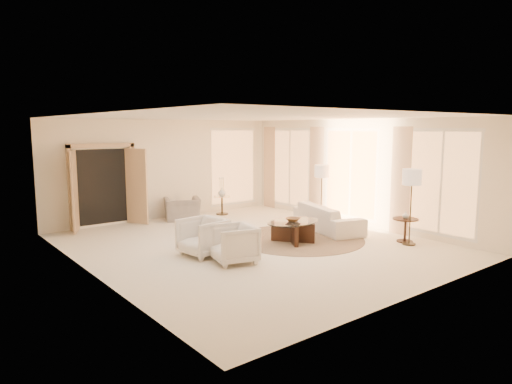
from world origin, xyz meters
TOP-DOWN VIEW (x-y plane):
  - room at (0.00, 0.00)m, footprint 7.04×8.04m
  - windows_right at (3.45, 0.10)m, footprint 0.10×6.40m
  - window_back_corner at (2.30, 3.95)m, footprint 1.70×0.10m
  - curtains_right at (3.40, 1.00)m, footprint 0.06×5.20m
  - french_doors at (-1.90, 3.82)m, footprint 1.95×0.66m
  - area_rug at (1.16, -0.25)m, footprint 3.99×3.99m
  - sofa at (2.39, -0.01)m, footprint 1.48×2.37m
  - armchair_left at (-1.31, -0.03)m, footprint 0.86×0.90m
  - armchair_right at (-1.11, -0.83)m, footprint 0.91×0.94m
  - accent_chair at (0.13, 3.40)m, footprint 1.12×0.94m
  - coffee_table at (0.84, -0.39)m, footprint 1.36×1.36m
  - end_table at (2.86, -1.93)m, footprint 0.57×0.57m
  - side_table at (1.48, 3.40)m, footprint 0.48×0.48m
  - floor_lamp_near at (2.90, 0.71)m, footprint 0.38×0.38m
  - floor_lamp_far at (2.71, -2.14)m, footprint 0.41×0.41m
  - bowl at (0.84, -0.39)m, footprint 0.42×0.42m
  - end_vase at (2.86, -1.93)m, footprint 0.19×0.19m
  - side_vase at (1.48, 3.40)m, footprint 0.29×0.29m

SIDE VIEW (x-z plane):
  - area_rug at x=1.16m, z-range 0.00..0.01m
  - coffee_table at x=0.84m, z-range 0.06..0.55m
  - sofa at x=2.39m, z-range 0.00..0.65m
  - side_table at x=1.48m, z-range 0.06..0.61m
  - end_table at x=2.86m, z-range 0.10..0.64m
  - armchair_right at x=-1.11m, z-range 0.00..0.81m
  - accent_chair at x=0.13m, z-range 0.00..0.84m
  - armchair_left at x=-1.31m, z-range 0.00..0.84m
  - bowl at x=0.84m, z-range 0.48..0.56m
  - end_vase at x=2.86m, z-range 0.54..0.70m
  - side_vase at x=1.48m, z-range 0.55..0.80m
  - french_doors at x=-1.90m, z-range -0.01..2.15m
  - curtains_right at x=3.40m, z-range 0.00..2.60m
  - floor_lamp_near at x=2.90m, z-range 0.55..2.14m
  - windows_right at x=3.45m, z-range 0.15..2.55m
  - window_back_corner at x=2.30m, z-range 0.15..2.55m
  - room at x=0.00m, z-range -0.02..2.81m
  - floor_lamp_far at x=2.71m, z-range 0.59..2.27m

